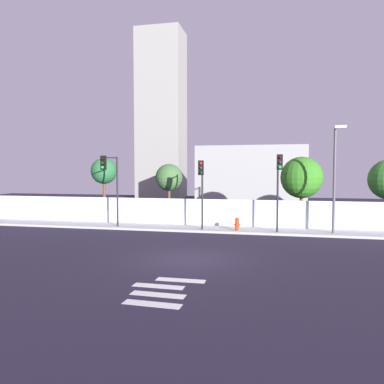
# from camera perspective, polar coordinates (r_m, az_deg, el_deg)

# --- Properties ---
(ground_plane) EXTENTS (80.00, 80.00, 0.00)m
(ground_plane) POSITION_cam_1_polar(r_m,az_deg,el_deg) (17.23, -0.36, -10.01)
(ground_plane) COLOR #211C2D
(sidewalk) EXTENTS (36.00, 2.40, 0.15)m
(sidewalk) POSITION_cam_1_polar(r_m,az_deg,el_deg) (25.13, 3.84, -5.60)
(sidewalk) COLOR #A8A8A8
(sidewalk) RESTS_ON ground
(perimeter_wall) EXTENTS (36.00, 0.18, 1.80)m
(perimeter_wall) POSITION_cam_1_polar(r_m,az_deg,el_deg) (26.27, 4.27, -3.06)
(perimeter_wall) COLOR silver
(perimeter_wall) RESTS_ON sidewalk
(crosswalk_marking) EXTENTS (2.38, 3.04, 0.01)m
(crosswalk_marking) POSITION_cam_1_polar(r_m,az_deg,el_deg) (12.98, -4.37, -14.51)
(crosswalk_marking) COLOR silver
(crosswalk_marking) RESTS_ON ground
(traffic_light_left) EXTENTS (0.52, 1.77, 4.72)m
(traffic_light_left) POSITION_cam_1_polar(r_m,az_deg,el_deg) (25.41, -12.18, 2.45)
(traffic_light_left) COLOR black
(traffic_light_left) RESTS_ON sidewalk
(traffic_light_center) EXTENTS (0.36, 1.29, 4.40)m
(traffic_light_center) POSITION_cam_1_polar(r_m,az_deg,el_deg) (23.77, 1.44, 1.87)
(traffic_light_center) COLOR black
(traffic_light_center) RESTS_ON sidewalk
(traffic_light_right) EXTENTS (0.35, 1.53, 4.72)m
(traffic_light_right) POSITION_cam_1_polar(r_m,az_deg,el_deg) (23.21, 12.86, 2.32)
(traffic_light_right) COLOR black
(traffic_light_right) RESTS_ON sidewalk
(street_lamp_curbside) EXTENTS (0.60, 2.34, 6.30)m
(street_lamp_curbside) POSITION_cam_1_polar(r_m,az_deg,el_deg) (23.98, 20.66, 3.08)
(street_lamp_curbside) COLOR #4C4C51
(street_lamp_curbside) RESTS_ON sidewalk
(fire_hydrant) EXTENTS (0.44, 0.26, 0.84)m
(fire_hydrant) POSITION_cam_1_polar(r_m,az_deg,el_deg) (24.24, 6.76, -4.70)
(fire_hydrant) COLOR red
(fire_hydrant) RESTS_ON sidewalk
(roadside_tree_leftmost) EXTENTS (2.01, 2.01, 4.89)m
(roadside_tree_leftmost) POSITION_cam_1_polar(r_m,az_deg,el_deg) (30.26, -13.05, 3.01)
(roadside_tree_leftmost) COLOR brown
(roadside_tree_leftmost) RESTS_ON ground
(roadside_tree_midleft) EXTENTS (2.02, 2.02, 4.42)m
(roadside_tree_midleft) POSITION_cam_1_polar(r_m,az_deg,el_deg) (28.40, -3.47, 2.14)
(roadside_tree_midleft) COLOR brown
(roadside_tree_midleft) RESTS_ON ground
(roadside_tree_midright) EXTENTS (2.89, 2.89, 4.89)m
(roadside_tree_midright) POSITION_cam_1_polar(r_m,az_deg,el_deg) (27.35, 16.10, 2.08)
(roadside_tree_midright) COLOR brown
(roadside_tree_midright) RESTS_ON ground
(low_building_distant) EXTENTS (10.81, 6.00, 6.35)m
(low_building_distant) POSITION_cam_1_polar(r_m,az_deg,el_deg) (39.92, 8.92, 2.16)
(low_building_distant) COLOR #9A9A9A
(low_building_distant) RESTS_ON ground
(tower_on_skyline) EXTENTS (6.25, 5.00, 23.29)m
(tower_on_skyline) POSITION_cam_1_polar(r_m,az_deg,el_deg) (54.77, -4.61, 11.39)
(tower_on_skyline) COLOR gray
(tower_on_skyline) RESTS_ON ground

